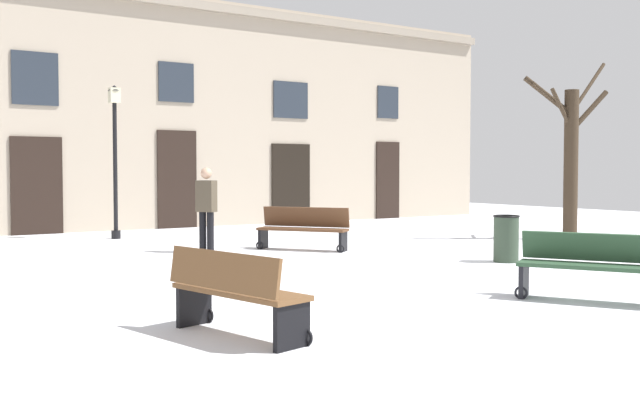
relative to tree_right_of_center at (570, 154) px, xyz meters
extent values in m
plane|color=white|center=(-6.59, -1.14, -2.02)|extent=(36.57, 36.57, 0.00)
cube|color=tan|center=(-6.59, 8.45, 1.28)|extent=(22.86, 0.40, 6.60)
cube|color=gray|center=(-6.59, 8.20, 4.33)|extent=(22.86, 0.30, 0.24)
cube|color=black|center=(-10.40, 8.23, -0.77)|extent=(1.26, 0.08, 2.50)
cube|color=#262D38|center=(-10.40, 8.23, 1.96)|extent=(1.14, 0.06, 1.35)
cube|color=black|center=(-6.62, 8.23, -0.64)|extent=(1.16, 0.08, 2.77)
cube|color=#262D38|center=(-6.62, 8.23, 2.11)|extent=(1.04, 0.06, 1.11)
cube|color=black|center=(-2.87, 8.23, -0.79)|extent=(1.35, 0.08, 2.47)
cube|color=#262D38|center=(-2.87, 8.23, 1.81)|extent=(1.22, 0.06, 1.13)
cube|color=black|center=(0.96, 8.23, -0.72)|extent=(0.96, 0.08, 2.61)
cube|color=#262D38|center=(0.96, 8.23, 1.93)|extent=(0.87, 0.06, 1.08)
cylinder|color=#382B1E|center=(0.00, -0.01, -0.25)|extent=(0.33, 0.33, 3.55)
cylinder|color=#382B1E|center=(-0.49, 0.26, 1.36)|extent=(1.11, 0.71, 0.96)
cylinder|color=#382B1E|center=(-0.46, 0.18, 1.30)|extent=(1.00, 0.48, 0.81)
cylinder|color=#382B1E|center=(-0.32, 0.01, 1.05)|extent=(0.74, 0.14, 0.98)
cylinder|color=#382B1E|center=(0.45, -0.16, 1.03)|extent=(1.01, 0.43, 1.02)
cylinder|color=#382B1E|center=(0.70, 0.06, 1.62)|extent=(1.45, 0.24, 1.34)
cylinder|color=black|center=(-9.05, 5.98, -0.40)|extent=(0.10, 0.10, 3.25)
cylinder|color=black|center=(-9.05, 5.98, -1.92)|extent=(0.22, 0.22, 0.20)
cube|color=beige|center=(-9.05, 5.98, 1.41)|extent=(0.24, 0.24, 0.36)
cone|color=black|center=(-9.05, 5.98, 1.59)|extent=(0.30, 0.30, 0.14)
cylinder|color=#2D3D2D|center=(-4.46, -2.13, -1.62)|extent=(0.44, 0.44, 0.81)
torus|color=black|center=(-4.46, -2.13, -1.20)|extent=(0.47, 0.47, 0.04)
cube|color=#2D4C33|center=(-6.53, -5.45, -1.57)|extent=(1.30, 1.74, 0.05)
cube|color=#2D4C33|center=(-6.35, -5.34, -1.35)|extent=(1.01, 1.57, 0.36)
cube|color=black|center=(-6.95, -4.75, -1.80)|extent=(0.39, 0.27, 0.45)
torus|color=black|center=(-7.11, -4.84, -1.94)|extent=(0.11, 0.16, 0.17)
cube|color=#51331E|center=(-6.55, 1.47, -1.59)|extent=(1.50, 1.77, 0.05)
cube|color=#51331E|center=(-6.39, 1.60, -1.35)|extent=(1.23, 1.57, 0.41)
cube|color=black|center=(-7.09, 2.18, -1.81)|extent=(0.35, 0.29, 0.43)
torus|color=black|center=(-7.22, 2.07, -1.94)|extent=(0.13, 0.15, 0.17)
cube|color=black|center=(-6.02, 0.77, -1.81)|extent=(0.35, 0.29, 0.43)
torus|color=black|center=(-6.15, 0.67, -1.94)|extent=(0.13, 0.15, 0.17)
cube|color=brown|center=(-11.06, -4.74, -1.57)|extent=(0.84, 1.68, 0.05)
cube|color=brown|center=(-11.27, -4.80, -1.35)|extent=(0.48, 1.59, 0.38)
cube|color=black|center=(-10.88, -5.47, -1.80)|extent=(0.43, 0.16, 0.45)
torus|color=black|center=(-10.70, -5.42, -1.94)|extent=(0.07, 0.17, 0.17)
cube|color=black|center=(-11.24, -4.02, -1.80)|extent=(0.43, 0.16, 0.45)
torus|color=black|center=(-11.06, -3.98, -1.94)|extent=(0.07, 0.17, 0.17)
cylinder|color=black|center=(-8.43, 2.23, -1.61)|extent=(0.14, 0.14, 0.82)
cylinder|color=black|center=(-8.33, 2.08, -1.61)|extent=(0.14, 0.14, 0.82)
cube|color=#4C4233|center=(-8.38, 2.15, -0.89)|extent=(0.39, 0.44, 0.63)
sphere|color=tan|center=(-8.38, 2.15, -0.44)|extent=(0.22, 0.22, 0.22)
camera|label=1|loc=(-14.20, -11.12, -0.37)|focal=40.27mm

